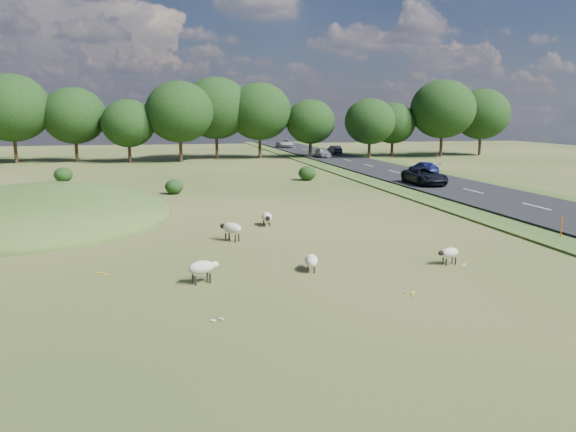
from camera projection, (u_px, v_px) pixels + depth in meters
The scene contains 16 objects.
ground at pixel (221, 195), 45.02m from camera, with size 160.00×160.00×0.00m, color #2B4C17.
mound at pixel (40, 218), 34.78m from camera, with size 16.00×20.00×4.00m, color #33561E.
road at pixel (402, 175), 58.85m from camera, with size 8.00×150.00×0.25m, color black.
treeline at pixel (187, 113), 77.68m from camera, with size 96.28×14.66×11.70m.
shrubs at pixel (186, 176), 51.95m from camera, with size 24.77×12.18×1.43m.
marker_post at pixel (561, 228), 28.80m from camera, with size 0.06×0.06×1.20m, color #D8590C.
sheep_0 at pixel (202, 268), 21.23m from camera, with size 1.28×0.83×0.89m.
sheep_1 at pixel (449, 253), 23.90m from camera, with size 1.07×0.62×0.75m.
sheep_2 at pixel (311, 260), 22.93m from camera, with size 0.76×1.27×0.71m.
sheep_3 at pixel (231, 228), 28.36m from camera, with size 1.21×1.24×0.95m.
sheep_4 at pixel (267, 217), 32.38m from camera, with size 0.64×1.34×0.77m.
car_0 at pixel (334, 150), 88.14m from camera, with size 1.38×3.95×1.30m, color black.
car_2 at pixel (323, 152), 81.02m from camera, with size 1.65×4.10×1.40m, color #AAADB2.
car_4 at pixel (285, 143), 106.17m from camera, with size 2.49×5.41×1.50m, color silver.
car_5 at pixel (425, 176), 49.51m from camera, with size 2.47×5.35×1.49m, color black.
car_6 at pixel (424, 168), 58.04m from camera, with size 1.80×4.42×1.28m, color navy.
Camera 1 is at (-4.34, -24.72, 6.32)m, focal length 35.00 mm.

